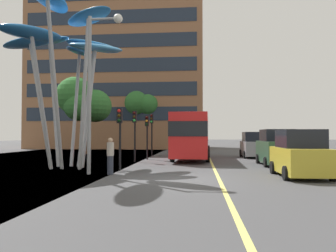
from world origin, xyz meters
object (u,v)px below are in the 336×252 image
Objects in this scene: street_lamp at (97,72)px; car_parked_far at (254,146)px; leaf_sculpture at (65,47)px; car_parked_near at (300,155)px; pedestrian at (110,156)px; traffic_light_opposite at (152,126)px; car_parked_mid at (277,148)px; red_bus at (192,134)px; traffic_light_kerb_far at (135,125)px; traffic_light_kerb_near at (120,125)px; traffic_light_island_mid at (147,128)px.

car_parked_far is at bearing 53.07° from street_lamp.
leaf_sculpture reaches higher than car_parked_far.
car_parked_near is 8.70m from pedestrian.
traffic_light_opposite is 13.07m from street_lamp.
car_parked_mid is at bearing -39.69° from traffic_light_opposite.
car_parked_mid is at bearing 11.66° from leaf_sculpture.
red_bus reaches higher than car_parked_far.
traffic_light_opposite is 12.95m from pedestrian.
red_bus is 2.50× the size of car_parked_mid.
traffic_light_kerb_far is 0.96× the size of traffic_light_opposite.
traffic_light_opposite is 11.60m from car_parked_mid.
car_parked_far is 16.16m from street_lamp.
traffic_light_opposite reaches higher than car_parked_mid.
traffic_light_kerb_near is 5.30m from traffic_light_kerb_far.
car_parked_near is (8.55, -12.99, -1.68)m from traffic_light_opposite.
traffic_light_kerb_far is at bearing -142.30° from red_bus.
red_bus is 10.99m from pedestrian.
red_bus reaches higher than pedestrian.
traffic_light_island_mid is 0.87× the size of car_parked_far.
leaf_sculpture is at bearing 133.83° from street_lamp.
red_bus is 11.45m from leaf_sculpture.
traffic_light_opposite reaches higher than pedestrian.
red_bus is 4.39m from traffic_light_opposite.
traffic_light_opposite is (-0.12, 3.34, 0.24)m from traffic_light_island_mid.
traffic_light_kerb_far is 7.47m from pedestrian.
leaf_sculpture is 2.23× the size of car_parked_mid.
leaf_sculpture is 8.83m from traffic_light_island_mid.
car_parked_near is (8.73, -2.14, -1.42)m from traffic_light_kerb_near.
street_lamp is at bearing -93.16° from traffic_light_kerb_far.
red_bus is at bearing 13.49° from traffic_light_island_mid.
traffic_light_kerb_far is at bearing -149.86° from car_parked_far.
car_parked_far is at bearing 23.37° from red_bus.
car_parked_far is at bearing 54.99° from pedestrian.
car_parked_mid is 10.53m from pedestrian.
red_bus is 2.70× the size of car_parked_far.
street_lamp is at bearing -177.66° from pedestrian.
traffic_light_opposite is at bearing 69.89° from leaf_sculpture.
traffic_light_opposite is at bearing 177.89° from car_parked_far.
traffic_light_kerb_near reaches higher than car_parked_near.
traffic_light_kerb_near is (-3.70, -8.33, 0.45)m from red_bus.
traffic_light_kerb_far is 1.06× the size of traffic_light_island_mid.
traffic_light_island_mid is (-3.41, -0.82, 0.47)m from red_bus.
car_parked_mid is (9.02, 3.51, -1.36)m from traffic_light_kerb_near.
car_parked_mid is (12.47, 2.57, -5.93)m from leaf_sculpture.
traffic_light_opposite is at bearing 89.35° from pedestrian.
traffic_light_island_mid is at bearing 87.74° from traffic_light_kerb_near.
red_bus is 9.13m from traffic_light_kerb_near.
red_bus is 2.69× the size of car_parked_near.
pedestrian is (-0.26, -9.49, -1.55)m from traffic_light_island_mid.
leaf_sculpture is 2.40× the size of car_parked_near.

